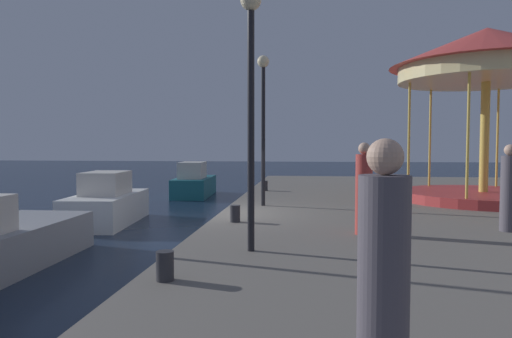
{
  "coord_description": "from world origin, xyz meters",
  "views": [
    {
      "loc": [
        2.36,
        -12.33,
        2.63
      ],
      "look_at": [
        0.34,
        5.55,
        1.69
      ],
      "focal_mm": 32.56,
      "sensor_mm": 36.0,
      "label": 1
    }
  ],
  "objects_px": {
    "bollard_south": "(235,214)",
    "person_far_corner": "(383,289)",
    "bollard_center": "(165,266)",
    "motorboat_teal": "(194,183)",
    "motorboat_white": "(107,204)",
    "lamp_post_far_end": "(263,104)",
    "person_by_the_water": "(509,191)",
    "carousel": "(486,72)",
    "person_mid_promenade": "(364,191)",
    "bollard_north": "(265,186)",
    "lamp_post_mid_promenade": "(251,74)"
  },
  "relations": [
    {
      "from": "carousel",
      "to": "lamp_post_far_end",
      "type": "height_order",
      "value": "carousel"
    },
    {
      "from": "motorboat_white",
      "to": "bollard_south",
      "type": "bearing_deg",
      "value": -38.41
    },
    {
      "from": "lamp_post_far_end",
      "to": "person_mid_promenade",
      "type": "xyz_separation_m",
      "value": [
        2.47,
        -4.22,
        -2.16
      ]
    },
    {
      "from": "motorboat_white",
      "to": "person_far_corner",
      "type": "height_order",
      "value": "person_far_corner"
    },
    {
      "from": "person_mid_promenade",
      "to": "bollard_north",
      "type": "bearing_deg",
      "value": 108.09
    },
    {
      "from": "person_far_corner",
      "to": "person_mid_promenade",
      "type": "bearing_deg",
      "value": 84.45
    },
    {
      "from": "lamp_post_mid_promenade",
      "to": "bollard_south",
      "type": "height_order",
      "value": "lamp_post_mid_promenade"
    },
    {
      "from": "bollard_center",
      "to": "lamp_post_mid_promenade",
      "type": "bearing_deg",
      "value": 63.45
    },
    {
      "from": "lamp_post_mid_promenade",
      "to": "lamp_post_far_end",
      "type": "height_order",
      "value": "lamp_post_far_end"
    },
    {
      "from": "motorboat_white",
      "to": "bollard_south",
      "type": "distance_m",
      "value": 6.34
    },
    {
      "from": "motorboat_white",
      "to": "bollard_north",
      "type": "relative_size",
      "value": 10.4
    },
    {
      "from": "motorboat_white",
      "to": "lamp_post_mid_promenade",
      "type": "xyz_separation_m",
      "value": [
        5.7,
        -6.86,
        3.16
      ]
    },
    {
      "from": "lamp_post_far_end",
      "to": "bollard_center",
      "type": "height_order",
      "value": "lamp_post_far_end"
    },
    {
      "from": "bollard_center",
      "to": "person_by_the_water",
      "type": "relative_size",
      "value": 0.22
    },
    {
      "from": "bollard_south",
      "to": "person_mid_promenade",
      "type": "height_order",
      "value": "person_mid_promenade"
    },
    {
      "from": "person_far_corner",
      "to": "bollard_south",
      "type": "bearing_deg",
      "value": 106.0
    },
    {
      "from": "motorboat_teal",
      "to": "bollard_north",
      "type": "xyz_separation_m",
      "value": [
        4.07,
        -4.76,
        0.34
      ]
    },
    {
      "from": "bollard_north",
      "to": "person_mid_promenade",
      "type": "relative_size",
      "value": 0.21
    },
    {
      "from": "bollard_center",
      "to": "motorboat_teal",
      "type": "bearing_deg",
      "value": 102.78
    },
    {
      "from": "motorboat_white",
      "to": "person_far_corner",
      "type": "bearing_deg",
      "value": -58.38
    },
    {
      "from": "lamp_post_mid_promenade",
      "to": "lamp_post_far_end",
      "type": "relative_size",
      "value": 0.99
    },
    {
      "from": "bollard_north",
      "to": "person_by_the_water",
      "type": "height_order",
      "value": "person_by_the_water"
    },
    {
      "from": "lamp_post_mid_promenade",
      "to": "bollard_north",
      "type": "xyz_separation_m",
      "value": [
        -0.74,
        10.44,
        -2.82
      ]
    },
    {
      "from": "lamp_post_mid_promenade",
      "to": "motorboat_teal",
      "type": "bearing_deg",
      "value": 107.56
    },
    {
      "from": "motorboat_teal",
      "to": "bollard_south",
      "type": "xyz_separation_m",
      "value": [
        4.07,
        -12.27,
        0.34
      ]
    },
    {
      "from": "person_by_the_water",
      "to": "person_far_corner",
      "type": "bearing_deg",
      "value": -117.33
    },
    {
      "from": "carousel",
      "to": "bollard_south",
      "type": "distance_m",
      "value": 9.74
    },
    {
      "from": "lamp_post_far_end",
      "to": "motorboat_teal",
      "type": "bearing_deg",
      "value": 115.66
    },
    {
      "from": "bollard_south",
      "to": "person_by_the_water",
      "type": "distance_m",
      "value": 5.99
    },
    {
      "from": "person_by_the_water",
      "to": "motorboat_teal",
      "type": "bearing_deg",
      "value": 128.04
    },
    {
      "from": "motorboat_white",
      "to": "person_by_the_water",
      "type": "relative_size",
      "value": 2.26
    },
    {
      "from": "lamp_post_mid_promenade",
      "to": "bollard_north",
      "type": "bearing_deg",
      "value": 94.07
    },
    {
      "from": "motorboat_teal",
      "to": "lamp_post_mid_promenade",
      "type": "relative_size",
      "value": 0.96
    },
    {
      "from": "bollard_south",
      "to": "person_far_corner",
      "type": "relative_size",
      "value": 0.21
    },
    {
      "from": "bollard_south",
      "to": "bollard_north",
      "type": "distance_m",
      "value": 7.51
    },
    {
      "from": "motorboat_teal",
      "to": "motorboat_white",
      "type": "bearing_deg",
      "value": -96.09
    },
    {
      "from": "motorboat_white",
      "to": "bollard_south",
      "type": "relative_size",
      "value": 10.4
    },
    {
      "from": "carousel",
      "to": "bollard_south",
      "type": "height_order",
      "value": "carousel"
    },
    {
      "from": "bollard_south",
      "to": "person_by_the_water",
      "type": "bearing_deg",
      "value": -4.94
    },
    {
      "from": "lamp_post_mid_promenade",
      "to": "lamp_post_far_end",
      "type": "xyz_separation_m",
      "value": [
        -0.37,
        5.95,
        0.02
      ]
    },
    {
      "from": "lamp_post_far_end",
      "to": "person_mid_promenade",
      "type": "bearing_deg",
      "value": -59.67
    },
    {
      "from": "bollard_south",
      "to": "lamp_post_mid_promenade",
      "type": "bearing_deg",
      "value": -75.77
    },
    {
      "from": "motorboat_white",
      "to": "person_mid_promenade",
      "type": "distance_m",
      "value": 9.39
    },
    {
      "from": "bollard_north",
      "to": "bollard_south",
      "type": "bearing_deg",
      "value": -90.01
    },
    {
      "from": "lamp_post_mid_promenade",
      "to": "person_mid_promenade",
      "type": "height_order",
      "value": "lamp_post_mid_promenade"
    },
    {
      "from": "bollard_south",
      "to": "person_mid_promenade",
      "type": "xyz_separation_m",
      "value": [
        2.84,
        -1.2,
        0.68
      ]
    },
    {
      "from": "motorboat_teal",
      "to": "bollard_north",
      "type": "height_order",
      "value": "motorboat_teal"
    },
    {
      "from": "motorboat_white",
      "to": "lamp_post_far_end",
      "type": "xyz_separation_m",
      "value": [
        5.33,
        -0.91,
        3.18
      ]
    },
    {
      "from": "person_mid_promenade",
      "to": "person_far_corner",
      "type": "height_order",
      "value": "person_mid_promenade"
    },
    {
      "from": "bollard_center",
      "to": "person_far_corner",
      "type": "relative_size",
      "value": 0.21
    }
  ]
}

